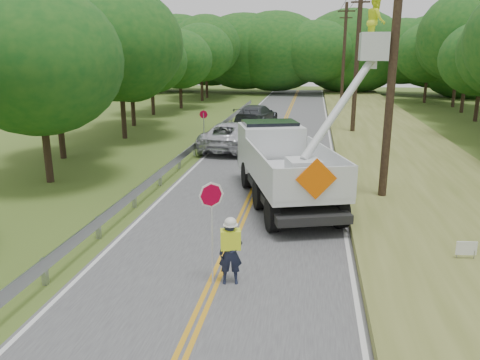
# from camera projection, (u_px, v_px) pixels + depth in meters

# --- Properties ---
(ground) EXTENTS (140.00, 140.00, 0.00)m
(ground) POSITION_uv_depth(u_px,v_px,m) (197.00, 320.00, 10.08)
(ground) COLOR #445824
(ground) RESTS_ON ground
(road) EXTENTS (7.20, 96.00, 0.03)m
(road) POSITION_uv_depth(u_px,v_px,m) (265.00, 167.00, 23.41)
(road) COLOR #464648
(road) RESTS_ON ground
(guardrail) EXTENTS (0.18, 48.00, 0.77)m
(guardrail) POSITION_uv_depth(u_px,v_px,m) (191.00, 150.00, 24.73)
(guardrail) COLOR #979A9F
(guardrail) RESTS_ON ground
(utility_poles) EXTENTS (1.60, 43.30, 10.00)m
(utility_poles) POSITION_uv_depth(u_px,v_px,m) (369.00, 57.00, 24.15)
(utility_poles) COLOR black
(utility_poles) RESTS_ON ground
(tall_grass_verge) EXTENTS (7.00, 96.00, 0.30)m
(tall_grass_verge) POSITION_uv_depth(u_px,v_px,m) (413.00, 169.00, 22.33)
(tall_grass_verge) COLOR #5A6128
(tall_grass_verge) RESTS_ON ground
(treeline_left) EXTENTS (9.69, 55.68, 9.81)m
(treeline_left) POSITION_uv_depth(u_px,v_px,m) (150.00, 54.00, 36.46)
(treeline_left) COLOR #332319
(treeline_left) RESTS_ON ground
(treeline_horizon) EXTENTS (58.06, 15.36, 12.16)m
(treeline_horizon) POSITION_uv_depth(u_px,v_px,m) (306.00, 52.00, 61.97)
(treeline_horizon) COLOR #144B18
(treeline_horizon) RESTS_ON ground
(flagger) EXTENTS (1.04, 0.50, 2.60)m
(flagger) POSITION_uv_depth(u_px,v_px,m) (230.00, 248.00, 11.44)
(flagger) COLOR #191E33
(flagger) RESTS_ON road
(bucket_truck) EXTENTS (5.76, 8.09, 7.40)m
(bucket_truck) POSITION_uv_depth(u_px,v_px,m) (285.00, 154.00, 18.47)
(bucket_truck) COLOR black
(bucket_truck) RESTS_ON road
(suv_silver) EXTENTS (3.35, 6.10, 1.62)m
(suv_silver) POSITION_uv_depth(u_px,v_px,m) (232.00, 136.00, 27.32)
(suv_silver) COLOR silver
(suv_silver) RESTS_ON road
(suv_darkgrey) EXTENTS (3.17, 5.86, 1.61)m
(suv_darkgrey) POSITION_uv_depth(u_px,v_px,m) (257.00, 115.00, 35.99)
(suv_darkgrey) COLOR #383D41
(suv_darkgrey) RESTS_ON road
(stop_sign_permanent) EXTENTS (0.49, 0.06, 2.28)m
(stop_sign_permanent) POSITION_uv_depth(u_px,v_px,m) (204.00, 124.00, 27.30)
(stop_sign_permanent) COLOR #979A9F
(stop_sign_permanent) RESTS_ON ground
(yard_sign) EXTENTS (0.54, 0.08, 0.78)m
(yard_sign) POSITION_uv_depth(u_px,v_px,m) (466.00, 249.00, 12.32)
(yard_sign) COLOR white
(yard_sign) RESTS_ON ground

